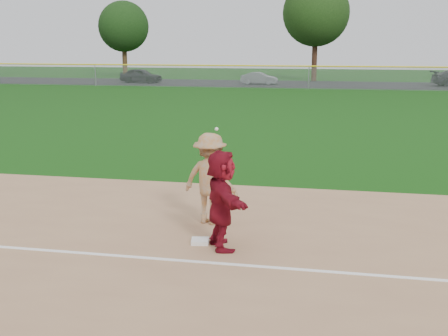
% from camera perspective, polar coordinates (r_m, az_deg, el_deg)
% --- Properties ---
extents(ground, '(160.00, 160.00, 0.00)m').
position_cam_1_polar(ground, '(11.24, -1.50, -8.13)').
color(ground, '#12440D').
rests_on(ground, ground).
extents(foul_line, '(60.00, 0.10, 0.01)m').
position_cam_1_polar(foul_line, '(10.50, -2.46, -9.51)').
color(foul_line, white).
rests_on(foul_line, infield_dirt).
extents(parking_asphalt, '(120.00, 10.00, 0.01)m').
position_cam_1_polar(parking_asphalt, '(56.44, 8.87, 8.40)').
color(parking_asphalt, black).
rests_on(parking_asphalt, ground).
extents(first_base, '(0.40, 0.40, 0.08)m').
position_cam_1_polar(first_base, '(11.44, -2.45, -7.44)').
color(first_base, white).
rests_on(first_base, infield_dirt).
extents(base_runner, '(1.31, 1.90, 1.97)m').
position_cam_1_polar(base_runner, '(10.90, -0.26, -3.24)').
color(base_runner, maroon).
rests_on(base_runner, infield_dirt).
extents(car_left, '(4.43, 2.16, 1.46)m').
position_cam_1_polar(car_left, '(58.44, -8.42, 9.28)').
color(car_left, black).
rests_on(car_left, parking_asphalt).
extents(car_mid, '(3.63, 1.42, 1.18)m').
position_cam_1_polar(car_mid, '(55.62, 3.61, 9.08)').
color(car_mid, slate).
rests_on(car_mid, parking_asphalt).
extents(first_base_play, '(1.48, 1.43, 2.30)m').
position_cam_1_polar(first_base_play, '(12.43, -1.42, -1.08)').
color(first_base_play, gray).
rests_on(first_base_play, infield_dirt).
extents(outfield_fence, '(110.00, 0.12, 110.00)m').
position_cam_1_polar(outfield_fence, '(50.35, 8.65, 10.15)').
color(outfield_fence, '#999EA0').
rests_on(outfield_fence, ground).
extents(tree_1, '(5.80, 5.80, 8.75)m').
position_cam_1_polar(tree_1, '(67.79, -10.17, 13.96)').
color(tree_1, '#3E2B16').
rests_on(tree_1, ground).
extents(tree_2, '(7.00, 7.00, 10.58)m').
position_cam_1_polar(tree_2, '(61.87, 9.33, 15.28)').
color(tree_2, '#321D12').
rests_on(tree_2, ground).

